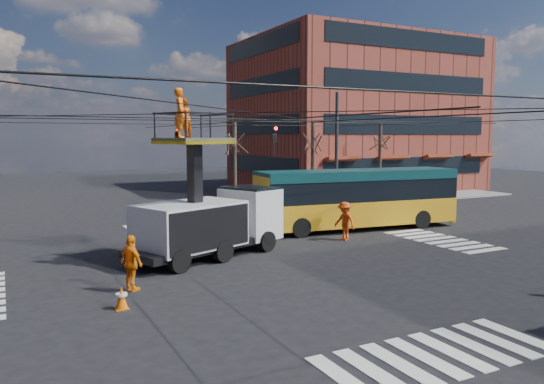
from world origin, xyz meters
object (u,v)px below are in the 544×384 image
Objects in this scene: city_bus at (357,197)px; flagger at (345,221)px; utility_truck at (210,206)px; worker_ground at (132,263)px; traffic_cone at (121,298)px.

city_bus is 3.43m from flagger.
utility_truck is 9.76m from city_bus.
utility_truck is 7.08m from flagger.
flagger is at bearing -130.62° from city_bus.
city_bus reaches higher than worker_ground.
flagger is at bearing 25.44° from traffic_cone.
flagger reaches higher than traffic_cone.
utility_truck is at bearing -100.46° from flagger.
worker_ground is (-4.03, -3.57, -1.21)m from utility_truck.
utility_truck is 3.95× the size of flagger.
traffic_cone is 0.36× the size of worker_ground.
city_bus is 14.80m from worker_ground.
utility_truck is 5.52m from worker_ground.
flagger is at bearing -92.88° from worker_ground.
traffic_cone is (-14.09, -7.86, -1.39)m from city_bus.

